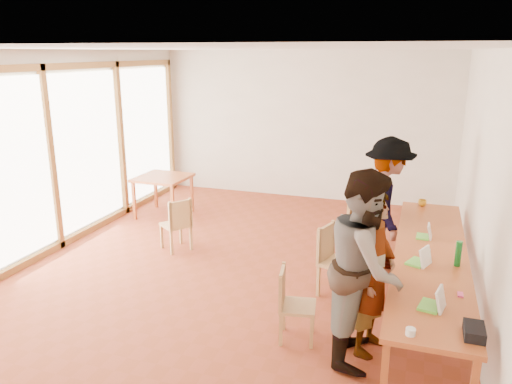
% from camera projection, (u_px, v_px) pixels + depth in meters
% --- Properties ---
extents(ground, '(8.00, 8.00, 0.00)m').
position_uv_depth(ground, '(236.00, 273.00, 6.93)').
color(ground, '#963D24').
rests_on(ground, ground).
extents(wall_back, '(6.00, 0.10, 3.00)m').
position_uv_depth(wall_back, '(305.00, 126.00, 10.18)').
color(wall_back, silver).
rests_on(wall_back, ground).
extents(wall_right, '(0.10, 8.00, 3.00)m').
position_uv_depth(wall_right, '(484.00, 187.00, 5.61)').
color(wall_right, silver).
rests_on(wall_right, ground).
extents(window_wall, '(0.10, 8.00, 3.00)m').
position_uv_depth(window_wall, '(49.00, 153.00, 7.43)').
color(window_wall, white).
rests_on(window_wall, ground).
extents(ceiling, '(6.00, 8.00, 0.04)m').
position_uv_depth(ceiling, '(234.00, 47.00, 6.11)').
color(ceiling, white).
rests_on(ceiling, wall_back).
extents(communal_table, '(0.80, 4.00, 0.75)m').
position_uv_depth(communal_table, '(431.00, 257.00, 5.70)').
color(communal_table, '#B15727').
rests_on(communal_table, ground).
extents(side_table, '(0.90, 0.90, 0.75)m').
position_uv_depth(side_table, '(163.00, 181.00, 9.20)').
color(side_table, '#B15727').
rests_on(side_table, ground).
extents(chair_near, '(0.43, 0.43, 0.42)m').
position_uv_depth(chair_near, '(290.00, 297.00, 5.23)').
color(chair_near, tan).
rests_on(chair_near, ground).
extents(chair_mid, '(0.52, 0.52, 0.48)m').
position_uv_depth(chair_mid, '(332.00, 252.00, 6.23)').
color(chair_mid, tan).
rests_on(chair_mid, ground).
extents(chair_far, '(0.51, 0.51, 0.51)m').
position_uv_depth(chair_far, '(359.00, 225.00, 7.10)').
color(chair_far, tan).
rests_on(chair_far, ground).
extents(chair_empty, '(0.46, 0.46, 0.45)m').
position_uv_depth(chair_empty, '(362.00, 236.00, 6.85)').
color(chair_empty, tan).
rests_on(chair_empty, ground).
extents(chair_spare, '(0.54, 0.54, 0.44)m').
position_uv_depth(chair_spare, '(178.00, 219.00, 7.57)').
color(chair_spare, tan).
rests_on(chair_spare, ground).
extents(person_near, '(0.53, 0.69, 1.71)m').
position_uv_depth(person_near, '(373.00, 273.00, 4.94)').
color(person_near, gray).
rests_on(person_near, ground).
extents(person_mid, '(0.75, 0.95, 1.93)m').
position_uv_depth(person_mid, '(365.00, 267.00, 4.81)').
color(person_mid, gray).
rests_on(person_mid, ground).
extents(person_far, '(0.88, 1.29, 1.85)m').
position_uv_depth(person_far, '(388.00, 203.00, 6.97)').
color(person_far, gray).
rests_on(person_far, ground).
extents(laptop_near, '(0.26, 0.28, 0.20)m').
position_uv_depth(laptop_near, '(435.00, 303.00, 4.45)').
color(laptop_near, '#69DB42').
rests_on(laptop_near, communal_table).
extents(laptop_mid, '(0.29, 0.30, 0.20)m').
position_uv_depth(laptop_mid, '(421.00, 260.00, 5.36)').
color(laptop_mid, '#69DB42').
rests_on(laptop_mid, communal_table).
extents(laptop_far, '(0.19, 0.22, 0.18)m').
position_uv_depth(laptop_far, '(426.00, 234.00, 6.14)').
color(laptop_far, '#69DB42').
rests_on(laptop_far, communal_table).
extents(yellow_mug, '(0.14, 0.14, 0.10)m').
position_uv_depth(yellow_mug, '(422.00, 203.00, 7.41)').
color(yellow_mug, gold).
rests_on(yellow_mug, communal_table).
extents(green_bottle, '(0.07, 0.07, 0.28)m').
position_uv_depth(green_bottle, '(458.00, 254.00, 5.31)').
color(green_bottle, '#12621E').
rests_on(green_bottle, communal_table).
extents(clear_glass, '(0.07, 0.07, 0.09)m').
position_uv_depth(clear_glass, '(427.00, 253.00, 5.57)').
color(clear_glass, silver).
rests_on(clear_glass, communal_table).
extents(condiment_cup, '(0.08, 0.08, 0.06)m').
position_uv_depth(condiment_cup, '(411.00, 332.00, 4.03)').
color(condiment_cup, white).
rests_on(condiment_cup, communal_table).
extents(pink_phone, '(0.05, 0.10, 0.01)m').
position_uv_depth(pink_phone, '(460.00, 295.00, 4.70)').
color(pink_phone, '#E63781').
rests_on(pink_phone, communal_table).
extents(black_pouch, '(0.16, 0.26, 0.09)m').
position_uv_depth(black_pouch, '(474.00, 331.00, 4.01)').
color(black_pouch, black).
rests_on(black_pouch, communal_table).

